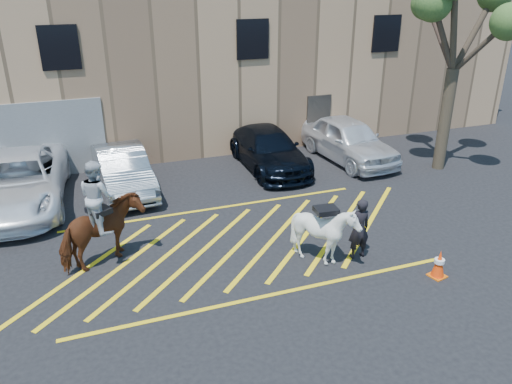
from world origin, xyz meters
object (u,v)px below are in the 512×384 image
object	(u,v)px
saddled_white	(325,233)
car_silver_sedan	(123,170)
traffic_cone	(439,264)
car_white_pickup	(18,182)
handler	(359,229)
car_blue_suv	(269,149)
mounted_bay	(101,224)
car_white_suv	(348,140)
tree	(462,13)

from	to	relation	value
saddled_white	car_silver_sedan	bearing A→B (deg)	123.34
traffic_cone	car_white_pickup	bearing A→B (deg)	141.13
handler	traffic_cone	world-z (taller)	handler
traffic_cone	handler	bearing A→B (deg)	132.83
car_blue_suv	mounted_bay	bearing A→B (deg)	-141.18
car_white_pickup	car_blue_suv	bearing A→B (deg)	7.15
car_white_suv	traffic_cone	bearing A→B (deg)	-109.00
car_blue_suv	car_white_pickup	bearing A→B (deg)	-175.82
mounted_bay	saddled_white	world-z (taller)	mounted_bay
mounted_bay	traffic_cone	distance (m)	8.46
car_silver_sedan	handler	size ratio (longest dim) A/B	2.71
car_silver_sedan	car_white_suv	distance (m)	8.82
handler	traffic_cone	distance (m)	2.11
car_white_pickup	car_blue_suv	world-z (taller)	car_white_pickup
car_blue_suv	saddled_white	xyz separation A→B (m)	(-1.19, -7.01, 0.11)
saddled_white	car_white_suv	bearing A→B (deg)	56.23
traffic_cone	tree	bearing A→B (deg)	51.56
car_silver_sedan	mounted_bay	bearing A→B (deg)	-105.78
car_white_pickup	traffic_cone	xyz separation A→B (m)	(9.96, -8.02, -0.47)
saddled_white	mounted_bay	bearing A→B (deg)	160.99
car_blue_suv	saddled_white	distance (m)	7.11
saddled_white	handler	bearing A→B (deg)	-4.60
car_white_suv	traffic_cone	distance (m)	8.59
car_white_suv	mounted_bay	distance (m)	10.98
car_white_pickup	traffic_cone	bearing A→B (deg)	-35.45
handler	saddled_white	size ratio (longest dim) A/B	1.00
car_blue_suv	traffic_cone	world-z (taller)	car_blue_suv
handler	car_blue_suv	bearing A→B (deg)	-92.37
car_blue_suv	mounted_bay	distance (m)	8.34
car_blue_suv	mounted_bay	world-z (taller)	mounted_bay
car_blue_suv	tree	bearing A→B (deg)	-20.21
handler	saddled_white	xyz separation A→B (m)	(-0.96, 0.08, 0.01)
car_blue_suv	car_silver_sedan	bearing A→B (deg)	-175.14
car_white_pickup	mounted_bay	xyz separation A→B (m)	(2.26, -4.60, 0.31)
car_blue_suv	car_white_suv	distance (m)	3.32
car_white_pickup	saddled_white	distance (m)	9.96
mounted_bay	tree	xyz separation A→B (m)	(12.68, 2.85, 4.55)
car_silver_sedan	saddled_white	xyz separation A→B (m)	(4.33, -6.58, 0.10)
car_white_pickup	car_silver_sedan	xyz separation A→B (m)	(3.27, 0.15, -0.09)
tree	car_silver_sedan	bearing A→B (deg)	170.78
saddled_white	car_blue_suv	bearing A→B (deg)	80.38
car_white_suv	tree	size ratio (longest dim) A/B	0.68
traffic_cone	tree	size ratio (longest dim) A/B	0.10
handler	tree	size ratio (longest dim) A/B	0.23
car_blue_suv	car_white_suv	size ratio (longest dim) A/B	1.02
car_blue_suv	tree	distance (m)	8.24
tree	car_white_pickup	bearing A→B (deg)	173.33
car_white_pickup	car_white_suv	world-z (taller)	car_white_suv
car_white_suv	saddled_white	distance (m)	8.08
car_blue_suv	car_white_suv	bearing A→B (deg)	-4.66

